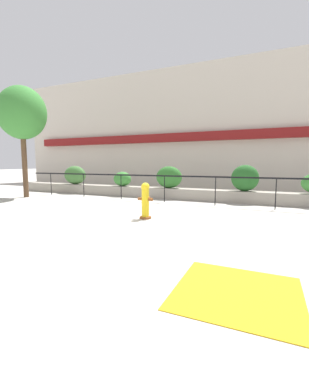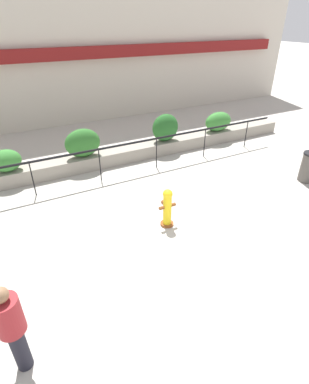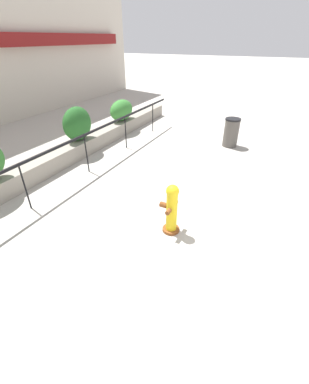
{
  "view_description": "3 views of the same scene",
  "coord_description": "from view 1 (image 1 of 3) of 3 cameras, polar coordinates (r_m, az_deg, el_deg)",
  "views": [
    {
      "loc": [
        4.02,
        -5.17,
        1.65
      ],
      "look_at": [
        0.6,
        2.52,
        0.7
      ],
      "focal_mm": 24.0,
      "sensor_mm": 36.0,
      "label": 1
    },
    {
      "loc": [
        -2.65,
        -3.95,
        4.82
      ],
      "look_at": [
        0.87,
        2.67,
        0.43
      ],
      "focal_mm": 28.0,
      "sensor_mm": 36.0,
      "label": 2
    },
    {
      "loc": [
        -3.19,
        0.1,
        3.45
      ],
      "look_at": [
        0.61,
        1.96,
        0.89
      ],
      "focal_mm": 24.0,
      "sensor_mm": 36.0,
      "label": 3
    }
  ],
  "objects": [
    {
      "name": "hedge_bush_3",
      "position": [
        11.22,
        19.46,
        2.93
      ],
      "size": [
        1.1,
        0.7,
        1.08
      ],
      "primitive_type": "ellipsoid",
      "color": "#235B23",
      "rests_on": "planter_wall_low"
    },
    {
      "name": "tactile_warning_pad",
      "position": [
        3.68,
        17.89,
        -20.48
      ],
      "size": [
        1.54,
        1.54,
        0.01
      ],
      "primitive_type": "cube",
      "color": "gold",
      "rests_on": "ground"
    },
    {
      "name": "ground_plane",
      "position": [
        6.75,
        -13.59,
        -7.92
      ],
      "size": [
        120.0,
        120.0,
        0.0
      ],
      "primitive_type": "plane",
      "color": "#B2ADA3"
    },
    {
      "name": "street_tree",
      "position": [
        14.15,
        -27.4,
        15.21
      ],
      "size": [
        2.36,
        2.12,
        5.25
      ],
      "color": "brown",
      "rests_on": "ground"
    },
    {
      "name": "hedge_bush_0",
      "position": [
        14.87,
        -17.26,
        3.61
      ],
      "size": [
        1.38,
        0.69,
        1.0
      ],
      "primitive_type": "ellipsoid",
      "color": "#427538",
      "rests_on": "planter_wall_low"
    },
    {
      "name": "building_facade",
      "position": [
        17.77,
        11.05,
        13.85
      ],
      "size": [
        30.0,
        1.36,
        8.0
      ],
      "color": "beige",
      "rests_on": "ground"
    },
    {
      "name": "planter_wall_low",
      "position": [
        11.95,
        4.18,
        -0.33
      ],
      "size": [
        18.0,
        0.7,
        0.5
      ],
      "primitive_type": "cube",
      "color": "gray",
      "rests_on": "ground"
    },
    {
      "name": "hedge_bush_1",
      "position": [
        13.08,
        -7.15,
        2.9
      ],
      "size": [
        0.94,
        0.7,
        0.72
      ],
      "primitive_type": "ellipsoid",
      "color": "#387F33",
      "rests_on": "planter_wall_low"
    },
    {
      "name": "fire_hydrant",
      "position": [
        7.65,
        -2.03,
        -1.85
      ],
      "size": [
        0.47,
        0.43,
        1.08
      ],
      "color": "brown",
      "rests_on": "ground"
    },
    {
      "name": "hedge_bush_2",
      "position": [
        11.96,
        3.25,
        3.31
      ],
      "size": [
        1.25,
        0.67,
        1.01
      ],
      "primitive_type": "ellipsoid",
      "color": "#2D6B28",
      "rests_on": "planter_wall_low"
    },
    {
      "name": "fence_railing_segment",
      "position": [
        10.86,
        2.24,
        3.07
      ],
      "size": [
        15.0,
        0.05,
        1.15
      ],
      "color": "black",
      "rests_on": "ground"
    }
  ]
}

